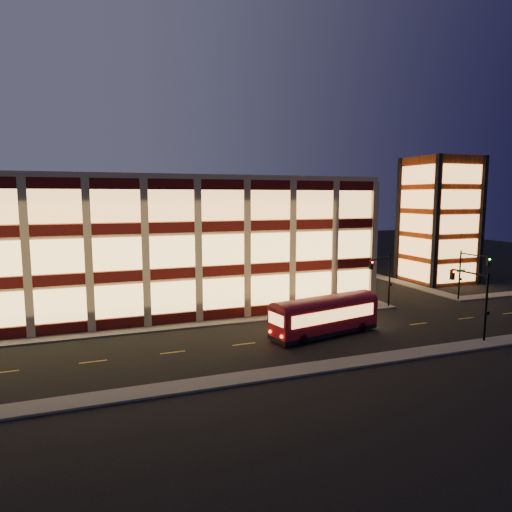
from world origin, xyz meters
name	(u,v)px	position (x,y,z in m)	size (l,w,h in m)	color
ground	(183,330)	(0.00, 0.00, 0.00)	(200.00, 200.00, 0.00)	black
sidewalk_office_south	(149,329)	(-3.00, 1.00, 0.07)	(54.00, 2.00, 0.15)	#514F4C
sidewalk_office_east	(317,282)	(23.00, 17.00, 0.07)	(2.00, 30.00, 0.15)	#514F4C
sidewalk_tower_south	(498,295)	(40.00, 1.00, 0.07)	(14.00, 2.00, 0.15)	#514F4C
sidewalk_tower_west	(381,277)	(34.00, 17.00, 0.07)	(2.00, 30.00, 0.15)	#514F4C
sidewalk_near	(221,381)	(0.00, -13.00, 0.07)	(100.00, 2.00, 0.15)	#514F4C
office_building	(132,238)	(-2.91, 16.91, 7.25)	(50.45, 30.45, 14.50)	tan
stair_tower	(439,220)	(39.95, 11.95, 8.99)	(8.60, 8.60, 18.00)	#8C3814
traffic_signal_far	(383,272)	(22.21, 0.24, 4.11)	(3.79, 1.87, 6.00)	black
traffic_signal_right	(469,268)	(33.50, -0.62, 4.10)	(1.20, 4.37, 6.00)	black
traffic_signal_near	(473,291)	(23.50, -11.03, 4.13)	(0.32, 4.45, 6.00)	black
trolley_bus	(325,313)	(11.64, -6.02, 1.98)	(10.85, 4.75, 3.57)	maroon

